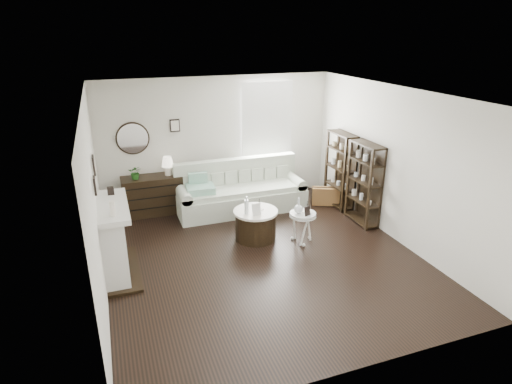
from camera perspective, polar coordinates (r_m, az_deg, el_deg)
name	(u,v)px	position (r m, az deg, el deg)	size (l,w,h in m)	color
room	(251,127)	(9.35, -0.68, 8.62)	(5.50, 5.50, 5.50)	black
fireplace	(115,242)	(6.94, -18.33, -6.33)	(0.50, 1.40, 1.84)	silver
shelf_unit_far	(340,170)	(9.20, 11.18, 2.89)	(0.30, 0.80, 1.60)	black
shelf_unit_near	(364,184)	(8.49, 14.23, 1.08)	(0.30, 0.80, 1.60)	black
sofa	(240,194)	(9.01, -2.14, -0.22)	(2.66, 0.92, 1.03)	beige
quilt	(200,189)	(8.59, -7.43, 0.39)	(0.55, 0.45, 0.14)	#227F59
suitcase	(326,196)	(9.40, 9.27, -0.54)	(0.58, 0.19, 0.39)	brown
dresser	(153,195)	(9.02, -13.59, -0.40)	(1.20, 0.51, 0.80)	black
table_lamp	(168,166)	(8.87, -11.68, 3.43)	(0.24, 0.24, 0.39)	beige
potted_plant	(135,172)	(8.78, -15.78, 2.53)	(0.26, 0.22, 0.28)	#1E5117
drum_table	(256,224)	(7.76, -0.06, -4.33)	(0.80, 0.80, 0.55)	black
pedestal_table	(303,215)	(7.58, 6.27, -3.12)	(0.47, 0.47, 0.57)	white
eiffel_drum	(259,204)	(7.69, 0.43, -1.65)	(0.10, 0.10, 0.17)	black
bottle_drum	(247,205)	(7.44, -1.27, -1.79)	(0.08, 0.08, 0.33)	silver
card_frame_drum	(256,210)	(7.41, 0.06, -2.35)	(0.16, 0.01, 0.21)	silver
eiffel_ped	(307,207)	(7.59, 6.84, -1.98)	(0.10, 0.10, 0.18)	black
flask_ped	(299,206)	(7.49, 5.69, -1.81)	(0.15, 0.15, 0.29)	silver
card_frame_ped	(307,211)	(7.44, 6.86, -2.54)	(0.12, 0.01, 0.17)	black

